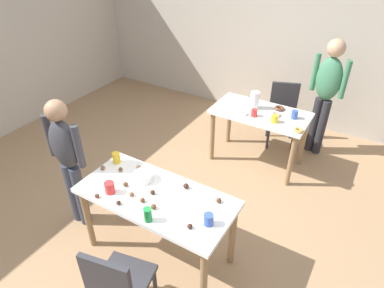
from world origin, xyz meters
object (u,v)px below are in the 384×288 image
Objects in this scene: person_girl_near at (67,156)px; chair_near_table at (117,283)px; dining_table_far at (260,120)px; person_adult_far at (327,89)px; mixing_bowl at (144,176)px; pitcher_far at (255,100)px; dining_table_near at (156,204)px; soda_can at (148,215)px; chair_far_table at (283,110)px.

chair_near_table is at bearing -28.97° from person_girl_near.
person_adult_far is at bearing 47.18° from dining_table_far.
dining_table_far is 6.70× the size of mixing_bowl.
dining_table_near is at bearing -93.10° from pitcher_far.
mixing_bowl is at bearing 131.79° from soda_can.
chair_near_table is (-0.07, -2.59, -0.14)m from dining_table_far.
pitcher_far is at bearing 155.77° from dining_table_far.
chair_near_table is at bearing -91.56° from dining_table_far.
chair_far_table is at bearing 86.95° from chair_near_table.
person_girl_near is 0.79m from mixing_bowl.
chair_near_table and chair_far_table have the same top height.
dining_table_far is 0.26m from pitcher_far.
mixing_bowl reaches higher than dining_table_far.
person_girl_near is at bearing -116.10° from chair_far_table.
chair_far_table is (0.17, 3.25, 0.00)m from chair_near_table.
person_adult_far reaches higher than mixing_bowl.
person_adult_far is at bearing 72.12° from dining_table_near.
chair_far_table is 2.96m from person_girl_near.
chair_near_table is 7.13× the size of soda_can.
pitcher_far reaches higher than chair_far_table.
dining_table_near and dining_table_far have the same top height.
person_adult_far is (0.50, -0.01, 0.45)m from chair_far_table.
chair_near_table is at bearing -101.75° from person_adult_far.
soda_can is at bearing 92.79° from chair_near_table.
person_adult_far reaches higher than pitcher_far.
person_girl_near is at bearing 170.34° from soda_can.
pitcher_far is at bearing 80.19° from mixing_bowl.
chair_near_table is 1.33m from person_girl_near.
dining_table_near is 11.34× the size of soda_can.
person_adult_far reaches higher than chair_near_table.
mixing_bowl is (-1.03, -2.43, -0.16)m from person_adult_far.
person_adult_far is 9.01× the size of mixing_bowl.
pitcher_far reaches higher than chair_near_table.
dining_table_far is 0.69m from chair_far_table.
dining_table_near is 6.26× the size of pitcher_far.
person_adult_far is (1.79, 2.62, 0.09)m from person_girl_near.
dining_table_far is 0.74× the size of person_adult_far.
dining_table_far is 9.60× the size of soda_can.
chair_near_table is 0.93m from mixing_bowl.
soda_can is (-0.09, -2.16, 0.18)m from dining_table_far.
person_adult_far reaches higher than person_girl_near.
dining_table_near is 0.34m from soda_can.
soda_can is (1.10, -0.19, -0.04)m from person_girl_near.
person_adult_far is 2.90m from soda_can.
person_adult_far is 2.65m from mixing_bowl.
mixing_bowl is at bearing -99.81° from pitcher_far.
person_adult_far is at bearing 40.09° from pitcher_far.
chair_far_table is 7.13× the size of soda_can.
chair_far_table is at bearing 81.20° from dining_table_far.
pitcher_far is (-0.21, -0.62, 0.36)m from chair_far_table.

